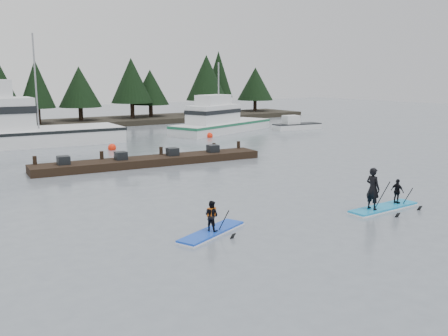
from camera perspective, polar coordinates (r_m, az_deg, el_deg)
ground at (r=20.93m, az=9.32°, el=-5.47°), size 160.00×160.00×0.00m
far_shore at (r=58.46m, az=-20.32°, el=4.61°), size 70.00×8.00×0.60m
treeline at (r=58.49m, az=-20.31°, el=4.32°), size 60.00×4.00×8.00m
fishing_boat_large at (r=44.19m, az=-24.08°, el=3.23°), size 18.38×6.17×10.16m
fishing_boat_medium at (r=50.91m, az=-0.44°, el=4.74°), size 13.12×7.67×7.78m
skiff at (r=54.04m, az=8.35°, el=4.72°), size 5.45×2.24×0.62m
floating_dock at (r=32.62m, az=-8.31°, el=0.80°), size 15.16×3.49×0.50m
buoy_b at (r=39.71m, az=-12.67°, el=2.03°), size 0.63×0.63×0.63m
buoy_c at (r=46.52m, az=-1.65°, el=3.51°), size 0.59×0.59×0.59m
paddleboard_solo at (r=18.37m, az=-1.43°, el=-6.43°), size 3.29×1.96×1.76m
paddleboard_duo at (r=22.50m, az=17.52°, el=-3.09°), size 3.66×1.18×2.44m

